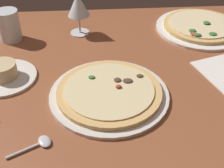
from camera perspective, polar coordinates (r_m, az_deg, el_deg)
The scene contains 7 objects.
dining_table at distance 87.76cm, azimuth 0.50°, elevation -1.98°, with size 150.00×110.00×4.00cm, color brown.
pizza_main at distance 83.39cm, azimuth -0.52°, elevation -1.63°, with size 32.96×32.96×3.38cm.
pizza_side at distance 121.52cm, azimuth 16.29°, elevation 10.31°, with size 33.47×33.47×3.37cm.
ramekin_on_saucer at distance 95.08cm, azimuth -19.68°, elevation 1.82°, with size 18.95×18.95×5.17cm.
wine_glass_near at distance 110.61cm, azimuth -6.36°, elevation 14.39°, with size 7.79×7.79×15.30cm.
water_glass at distance 114.22cm, azimuth -18.72°, elevation 10.03°, with size 7.80×7.80×10.89cm.
spoon at distance 73.04cm, azimuth -13.48°, elevation -10.84°, with size 10.40×6.98×1.00cm.
Camera 1 is at (-5.63, -67.44, 57.88)cm, focal length 48.72 mm.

